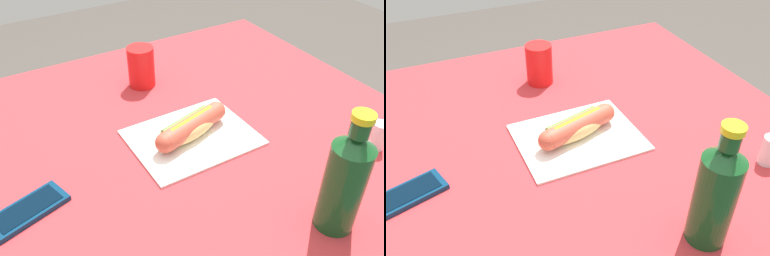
% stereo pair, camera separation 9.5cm
% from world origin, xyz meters
% --- Properties ---
extents(dining_table, '(1.11, 0.98, 0.77)m').
position_xyz_m(dining_table, '(0.00, 0.00, 0.64)').
color(dining_table, brown).
rests_on(dining_table, ground).
extents(paper_wrapper, '(0.28, 0.22, 0.01)m').
position_xyz_m(paper_wrapper, '(0.01, -0.04, 0.77)').
color(paper_wrapper, white).
rests_on(paper_wrapper, dining_table).
extents(hot_dog, '(0.21, 0.10, 0.05)m').
position_xyz_m(hot_dog, '(0.01, -0.04, 0.81)').
color(hot_dog, '#DBB26B').
rests_on(hot_dog, paper_wrapper).
extents(cell_phone, '(0.16, 0.11, 0.01)m').
position_xyz_m(cell_phone, '(-0.38, -0.08, 0.78)').
color(cell_phone, '#0A2D4C').
rests_on(cell_phone, dining_table).
extents(soda_bottle, '(0.07, 0.07, 0.24)m').
position_xyz_m(soda_bottle, '(0.10, -0.39, 0.88)').
color(soda_bottle, '#14471E').
rests_on(soda_bottle, dining_table).
extents(drinking_cup, '(0.07, 0.07, 0.11)m').
position_xyz_m(drinking_cup, '(0.02, 0.25, 0.83)').
color(drinking_cup, red).
rests_on(drinking_cup, dining_table).
extents(salt_shaker, '(0.04, 0.04, 0.07)m').
position_xyz_m(salt_shaker, '(0.35, -0.28, 0.81)').
color(salt_shaker, silver).
rests_on(salt_shaker, dining_table).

